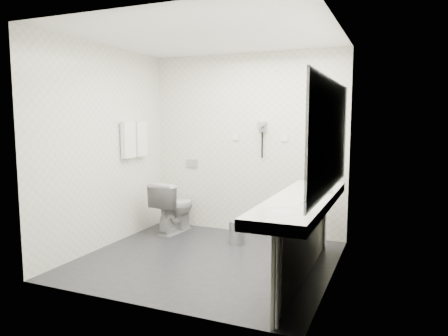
% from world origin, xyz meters
% --- Properties ---
extents(floor, '(2.80, 2.80, 0.00)m').
position_xyz_m(floor, '(0.00, 0.00, 0.00)').
color(floor, '#242429').
rests_on(floor, ground).
extents(ceiling, '(2.80, 2.80, 0.00)m').
position_xyz_m(ceiling, '(0.00, 0.00, 2.50)').
color(ceiling, white).
rests_on(ceiling, wall_back).
extents(wall_back, '(2.80, 0.00, 2.80)m').
position_xyz_m(wall_back, '(0.00, 1.30, 1.25)').
color(wall_back, white).
rests_on(wall_back, floor).
extents(wall_front, '(2.80, 0.00, 2.80)m').
position_xyz_m(wall_front, '(0.00, -1.30, 1.25)').
color(wall_front, white).
rests_on(wall_front, floor).
extents(wall_left, '(0.00, 2.60, 2.60)m').
position_xyz_m(wall_left, '(-1.40, 0.00, 1.25)').
color(wall_left, white).
rests_on(wall_left, floor).
extents(wall_right, '(0.00, 2.60, 2.60)m').
position_xyz_m(wall_right, '(1.40, 0.00, 1.25)').
color(wall_right, white).
rests_on(wall_right, floor).
extents(vanity_counter, '(0.55, 2.20, 0.10)m').
position_xyz_m(vanity_counter, '(1.12, -0.20, 0.80)').
color(vanity_counter, white).
rests_on(vanity_counter, floor).
extents(vanity_panel, '(0.03, 2.15, 0.75)m').
position_xyz_m(vanity_panel, '(1.15, -0.20, 0.38)').
color(vanity_panel, gray).
rests_on(vanity_panel, floor).
extents(vanity_post_near, '(0.06, 0.06, 0.75)m').
position_xyz_m(vanity_post_near, '(1.18, -1.24, 0.38)').
color(vanity_post_near, silver).
rests_on(vanity_post_near, floor).
extents(vanity_post_far, '(0.06, 0.06, 0.75)m').
position_xyz_m(vanity_post_far, '(1.18, 0.84, 0.38)').
color(vanity_post_far, silver).
rests_on(vanity_post_far, floor).
extents(mirror, '(0.02, 2.20, 1.05)m').
position_xyz_m(mirror, '(1.39, -0.20, 1.45)').
color(mirror, '#B2BCC6').
rests_on(mirror, wall_right).
extents(basin_near, '(0.40, 0.31, 0.05)m').
position_xyz_m(basin_near, '(1.12, -0.85, 0.83)').
color(basin_near, white).
rests_on(basin_near, vanity_counter).
extents(basin_far, '(0.40, 0.31, 0.05)m').
position_xyz_m(basin_far, '(1.12, 0.45, 0.83)').
color(basin_far, white).
rests_on(basin_far, vanity_counter).
extents(faucet_near, '(0.04, 0.04, 0.15)m').
position_xyz_m(faucet_near, '(1.32, -0.85, 0.92)').
color(faucet_near, silver).
rests_on(faucet_near, vanity_counter).
extents(faucet_far, '(0.04, 0.04, 0.15)m').
position_xyz_m(faucet_far, '(1.32, 0.45, 0.92)').
color(faucet_far, silver).
rests_on(faucet_far, vanity_counter).
extents(soap_bottle_a, '(0.05, 0.05, 0.10)m').
position_xyz_m(soap_bottle_a, '(1.20, -0.13, 0.90)').
color(soap_bottle_a, beige).
rests_on(soap_bottle_a, vanity_counter).
extents(glass_left, '(0.09, 0.09, 0.12)m').
position_xyz_m(glass_left, '(1.34, 0.12, 0.91)').
color(glass_left, silver).
rests_on(glass_left, vanity_counter).
extents(glass_right, '(0.08, 0.08, 0.12)m').
position_xyz_m(glass_right, '(1.27, 0.20, 0.91)').
color(glass_right, silver).
rests_on(glass_right, vanity_counter).
extents(toilet, '(0.47, 0.75, 0.73)m').
position_xyz_m(toilet, '(-0.93, 0.88, 0.37)').
color(toilet, white).
rests_on(toilet, floor).
extents(flush_plate, '(0.18, 0.02, 0.12)m').
position_xyz_m(flush_plate, '(-0.85, 1.29, 0.95)').
color(flush_plate, '#B2B5BA').
rests_on(flush_plate, wall_back).
extents(pedal_bin, '(0.21, 0.21, 0.29)m').
position_xyz_m(pedal_bin, '(0.10, 0.69, 0.14)').
color(pedal_bin, '#B2B5BA').
rests_on(pedal_bin, floor).
extents(bin_lid, '(0.20, 0.20, 0.02)m').
position_xyz_m(bin_lid, '(0.10, 0.69, 0.29)').
color(bin_lid, '#B2B5BA').
rests_on(bin_lid, pedal_bin).
extents(towel_rail, '(0.02, 0.62, 0.02)m').
position_xyz_m(towel_rail, '(-1.35, 0.55, 1.55)').
color(towel_rail, silver).
rests_on(towel_rail, wall_left).
extents(towel_near, '(0.07, 0.24, 0.48)m').
position_xyz_m(towel_near, '(-1.34, 0.41, 1.33)').
color(towel_near, white).
rests_on(towel_near, towel_rail).
extents(towel_far, '(0.07, 0.24, 0.48)m').
position_xyz_m(towel_far, '(-1.34, 0.69, 1.33)').
color(towel_far, white).
rests_on(towel_far, towel_rail).
extents(dryer_cradle, '(0.10, 0.04, 0.14)m').
position_xyz_m(dryer_cradle, '(0.25, 1.27, 1.50)').
color(dryer_cradle, gray).
rests_on(dryer_cradle, wall_back).
extents(dryer_barrel, '(0.08, 0.14, 0.08)m').
position_xyz_m(dryer_barrel, '(0.25, 1.20, 1.53)').
color(dryer_barrel, gray).
rests_on(dryer_barrel, dryer_cradle).
extents(dryer_cord, '(0.02, 0.02, 0.35)m').
position_xyz_m(dryer_cord, '(0.25, 1.26, 1.25)').
color(dryer_cord, black).
rests_on(dryer_cord, dryer_cradle).
extents(switch_plate_a, '(0.09, 0.02, 0.09)m').
position_xyz_m(switch_plate_a, '(-0.15, 1.29, 1.35)').
color(switch_plate_a, white).
rests_on(switch_plate_a, wall_back).
extents(switch_plate_b, '(0.09, 0.02, 0.09)m').
position_xyz_m(switch_plate_b, '(0.55, 1.29, 1.35)').
color(switch_plate_b, white).
rests_on(switch_plate_b, wall_back).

